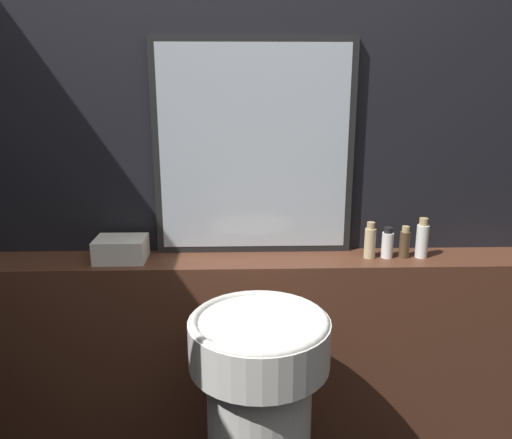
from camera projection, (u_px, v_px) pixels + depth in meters
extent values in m
cube|color=black|center=(243.00, 168.00, 1.97)|extent=(8.00, 0.06, 2.50)
cube|color=#512D1E|center=(245.00, 364.00, 2.05)|extent=(2.55, 0.22, 0.92)
cylinder|color=silver|center=(259.00, 342.00, 1.52)|extent=(0.43, 0.43, 0.14)
torus|color=silver|center=(259.00, 321.00, 1.50)|extent=(0.42, 0.42, 0.02)
cube|color=black|center=(254.00, 149.00, 1.91)|extent=(0.77, 0.03, 0.82)
cube|color=#B2BCC6|center=(254.00, 149.00, 1.90)|extent=(0.72, 0.02, 0.77)
cube|color=silver|center=(121.00, 249.00, 1.90)|extent=(0.19, 0.14, 0.09)
cylinder|color=#C6B284|center=(370.00, 243.00, 1.92)|extent=(0.04, 0.04, 0.12)
cylinder|color=tan|center=(371.00, 225.00, 1.90)|extent=(0.03, 0.03, 0.03)
cylinder|color=white|center=(387.00, 245.00, 1.93)|extent=(0.04, 0.04, 0.10)
cylinder|color=black|center=(388.00, 230.00, 1.91)|extent=(0.03, 0.03, 0.02)
cylinder|color=#4C3823|center=(404.00, 245.00, 1.93)|extent=(0.04, 0.04, 0.10)
cylinder|color=tan|center=(406.00, 229.00, 1.91)|extent=(0.03, 0.03, 0.02)
cylinder|color=white|center=(422.00, 241.00, 1.93)|extent=(0.05, 0.05, 0.13)
cylinder|color=tan|center=(424.00, 222.00, 1.91)|extent=(0.03, 0.03, 0.03)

